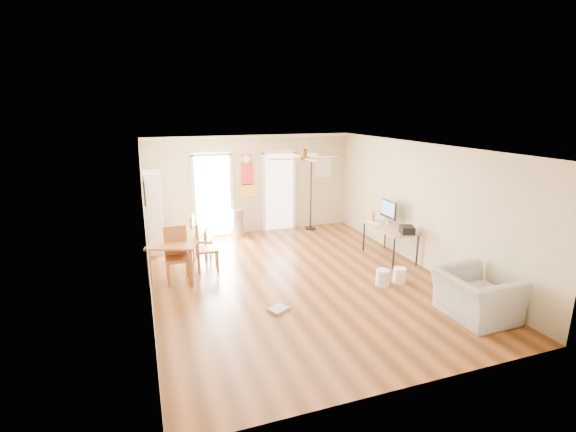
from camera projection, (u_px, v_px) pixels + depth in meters
name	position (u px, v px, depth m)	size (l,w,h in m)	color
floor	(298.00, 279.00, 8.22)	(7.00, 7.00, 0.00)	brown
ceiling	(299.00, 147.00, 7.56)	(5.50, 7.00, 0.00)	silver
wall_back	(252.00, 184.00, 11.08)	(5.50, 0.04, 2.60)	beige
wall_front	(409.00, 290.00, 4.70)	(5.50, 0.04, 2.60)	beige
wall_left	(146.00, 230.00, 7.00)	(0.04, 7.00, 2.60)	beige
wall_right	(420.00, 205.00, 8.78)	(0.04, 7.00, 2.60)	beige
crown_molding	(299.00, 149.00, 7.57)	(5.50, 7.00, 0.08)	white
kitchen_doorway	(213.00, 197.00, 10.79)	(0.90, 0.10, 2.10)	white
bathroom_doorway	(279.00, 192.00, 11.37)	(0.80, 0.10, 2.10)	white
wall_decal	(247.00, 176.00, 10.96)	(0.46, 0.03, 1.10)	red
ac_grille	(323.00, 166.00, 11.61)	(0.50, 0.04, 0.60)	white
framed_poster	(144.00, 191.00, 8.19)	(0.04, 0.66, 0.48)	black
ceiling_fan	(305.00, 158.00, 7.33)	(1.24, 1.24, 0.20)	#593819
bookshelf	(154.00, 212.00, 9.68)	(0.38, 0.84, 1.88)	white
dining_table	(180.00, 254.00, 8.51)	(0.91, 1.52, 0.76)	#9B5D32
dining_chair_right_a	(202.00, 237.00, 9.21)	(0.42, 0.42, 1.01)	#A26E34
dining_chair_right_b	(207.00, 247.00, 8.54)	(0.43, 0.43, 1.05)	#A57435
dining_chair_near	(177.00, 256.00, 8.00)	(0.44, 0.44, 1.07)	#945B2F
trash_can	(238.00, 223.00, 10.88)	(0.33, 0.33, 0.72)	#B7B7B9
torchiere_lamp	(311.00, 192.00, 11.35)	(0.40, 0.40, 2.10)	black
computer_desk	(389.00, 243.00, 9.33)	(0.66, 1.32, 0.71)	tan
imac	(388.00, 212.00, 9.45)	(0.08, 0.59, 0.55)	black
keyboard	(373.00, 223.00, 9.59)	(0.14, 0.43, 0.02)	white
printer	(407.00, 230.00, 8.78)	(0.27, 0.31, 0.16)	black
orange_bottle	(373.00, 216.00, 9.76)	(0.07, 0.07, 0.21)	orange
wastebasket_a	(383.00, 277.00, 7.93)	(0.26, 0.26, 0.31)	white
wastebasket_b	(400.00, 275.00, 8.07)	(0.25, 0.25, 0.29)	white
floor_cloth	(278.00, 309.00, 6.96)	(0.31, 0.24, 0.04)	#9D9C97
armchair	(475.00, 295.00, 6.68)	(1.16, 1.01, 0.75)	#A4A49F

